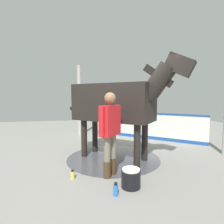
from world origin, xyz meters
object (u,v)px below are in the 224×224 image
(handler, at_px, (110,128))
(bottle_shampoo, at_px, (73,175))
(wash_bucket, at_px, (131,178))
(horse, at_px, (118,102))
(bottle_spray, at_px, (116,190))

(handler, relative_size, bottle_shampoo, 9.27)
(wash_bucket, distance_m, bottle_shampoo, 1.18)
(handler, xyz_separation_m, wash_bucket, (0.55, 0.27, -0.82))
(handler, height_order, bottle_shampoo, handler)
(horse, distance_m, wash_bucket, 2.00)
(handler, relative_size, wash_bucket, 4.94)
(horse, relative_size, handler, 1.56)
(horse, height_order, bottle_spray, horse)
(bottle_spray, bearing_deg, horse, 165.69)
(wash_bucket, relative_size, bottle_spray, 1.52)
(horse, relative_size, wash_bucket, 7.73)
(handler, distance_m, bottle_spray, 1.18)
(horse, xyz_separation_m, wash_bucket, (1.50, -0.11, -1.32))
(wash_bucket, height_order, bottle_shampoo, wash_bucket)
(wash_bucket, bearing_deg, horse, 175.83)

